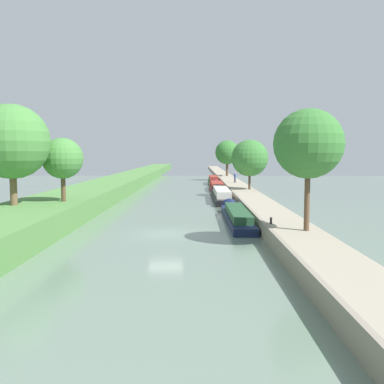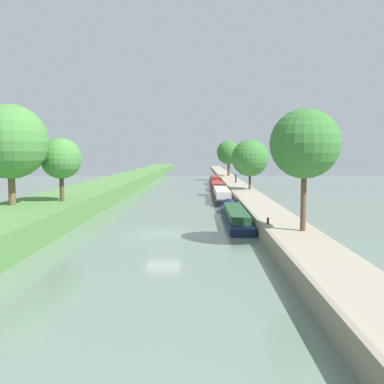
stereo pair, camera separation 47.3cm
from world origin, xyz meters
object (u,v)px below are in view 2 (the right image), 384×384
(mooring_bollard_far, at_px, (222,176))
(person_walking, at_px, (236,177))
(narrowboat_navy, at_px, (234,215))
(mooring_bollard_near, at_px, (268,221))
(narrowboat_green, at_px, (215,181))
(narrowboat_black, at_px, (221,194))
(narrowboat_maroon, at_px, (217,186))

(mooring_bollard_far, bearing_deg, person_walking, -85.59)
(narrowboat_navy, xyz_separation_m, mooring_bollard_near, (1.61, -8.13, 0.79))
(narrowboat_green, distance_m, mooring_bollard_near, 52.89)
(narrowboat_navy, distance_m, mooring_bollard_far, 50.34)
(narrowboat_navy, height_order, narrowboat_black, narrowboat_black)
(narrowboat_black, xyz_separation_m, narrowboat_green, (0.14, 27.27, 0.02))
(mooring_bollard_near, bearing_deg, narrowboat_black, 94.30)
(mooring_bollard_near, height_order, mooring_bollard_far, same)
(narrowboat_black, height_order, narrowboat_green, narrowboat_green)
(narrowboat_black, height_order, mooring_bollard_far, narrowboat_black)
(narrowboat_green, relative_size, mooring_bollard_far, 25.65)
(narrowboat_green, height_order, mooring_bollard_far, narrowboat_green)
(narrowboat_navy, distance_m, person_walking, 33.28)
(narrowboat_green, bearing_deg, person_walking, -75.00)
(narrowboat_maroon, xyz_separation_m, narrowboat_green, (0.03, 12.58, 0.11))
(mooring_bollard_far, bearing_deg, narrowboat_green, -107.74)
(mooring_bollard_far, bearing_deg, narrowboat_navy, -91.84)
(person_walking, height_order, mooring_bollard_far, person_walking)
(person_walking, relative_size, mooring_bollard_far, 3.69)
(narrowboat_black, relative_size, person_walking, 10.12)
(narrowboat_green, relative_size, mooring_bollard_near, 25.65)
(narrowboat_maroon, height_order, mooring_bollard_near, mooring_bollard_near)
(narrowboat_navy, distance_m, narrowboat_green, 44.73)
(narrowboat_maroon, relative_size, narrowboat_green, 1.08)
(person_walking, bearing_deg, mooring_bollard_far, 94.41)
(narrowboat_black, height_order, mooring_bollard_near, narrowboat_black)
(person_walking, bearing_deg, narrowboat_green, 105.00)
(mooring_bollard_near, relative_size, mooring_bollard_far, 1.00)
(narrowboat_black, relative_size, mooring_bollard_far, 37.33)
(mooring_bollard_far, bearing_deg, narrowboat_black, -93.36)
(narrowboat_black, bearing_deg, narrowboat_navy, -88.98)
(mooring_bollard_near, bearing_deg, narrowboat_maroon, 92.57)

